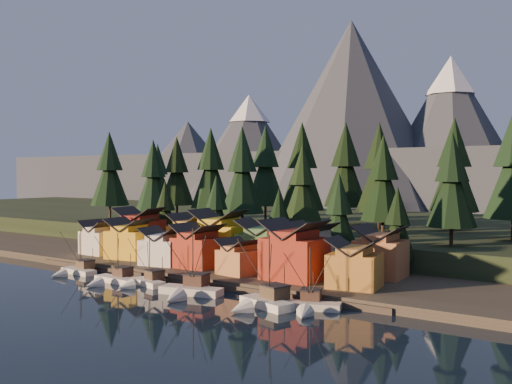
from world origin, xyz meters
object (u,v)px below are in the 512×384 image
Objects in this scene: boat_2 at (111,273)px; house_front_0 at (100,236)px; boat_5 at (261,292)px; boat_1 at (74,265)px; boat_6 at (308,298)px; house_back_1 at (192,234)px; boat_3 at (143,275)px; boat_4 at (187,282)px; house_front_1 at (130,237)px; house_back_0 at (140,229)px.

boat_2 is 1.30× the size of house_front_0.
boat_5 is at bearing 2.25° from boat_2.
boat_6 reaches higher than boat_1.
house_front_0 is 0.83× the size of house_back_1.
boat_5 reaches higher than boat_3.
house_back_1 reaches higher than boat_4.
boat_6 is 54.25m from house_front_1.
boat_2 is at bearing -163.51° from boat_5.
boat_6 is 64.26m from house_front_0.
house_front_1 is (-12.79, 16.30, 4.19)m from boat_2.
house_back_0 reaches higher than boat_3.
boat_2 is at bearing -62.87° from house_front_1.
boat_5 is 7.04m from boat_6.
house_back_1 reaches higher than boat_3.
boat_2 is 26.97m from house_back_1.
boat_1 is 0.97× the size of boat_6.
house_front_1 reaches higher than boat_3.
boat_1 is 1.00× the size of boat_3.
house_back_0 reaches higher than boat_4.
boat_3 is 0.86× the size of house_back_0.
boat_3 is 27.06m from house_back_1.
house_front_1 is (-45.82, 16.44, 3.64)m from boat_5.
house_back_0 is at bearing 139.29° from boat_6.
boat_5 is at bearing 9.69° from boat_3.
boat_3 is at bearing -48.29° from house_front_1.
boat_1 is at bearing 160.61° from boat_6.
boat_5 is at bearing -12.93° from boat_4.
boat_5 is 45.40m from house_back_1.
house_back_0 is (-36.49, 24.28, 4.70)m from boat_4.
house_back_1 reaches higher than boat_2.
boat_3 is 33.38m from house_front_0.
house_front_0 is 10.26m from house_front_1.
house_front_1 reaches higher than boat_2.
boat_5 is at bearing -39.44° from house_back_1.
house_back_0 reaches higher than house_front_0.
house_front_1 is at bearing 93.81° from boat_1.
boat_2 is at bearing -4.13° from boat_1.
boat_5 is 1.05× the size of house_back_0.
boat_3 is (19.44, -0.34, 0.05)m from boat_1.
boat_2 is 1.08× the size of house_back_1.
boat_5 is 1.27× the size of house_back_1.
boat_3 is at bearing 160.10° from boat_4.
boat_6 reaches higher than house_front_0.
boat_5 is 58.65m from house_front_0.
house_back_0 is (4.92, 7.44, 1.46)m from house_front_0.
boat_4 is at bearing 2.59° from boat_2.
house_front_1 is at bearing -136.03° from house_back_1.
boat_2 is at bearing -67.48° from house_back_0.
boat_1 is at bearing -101.70° from house_front_1.
boat_2 reaches higher than boat_3.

